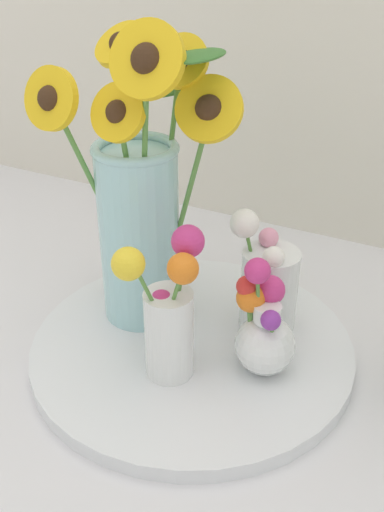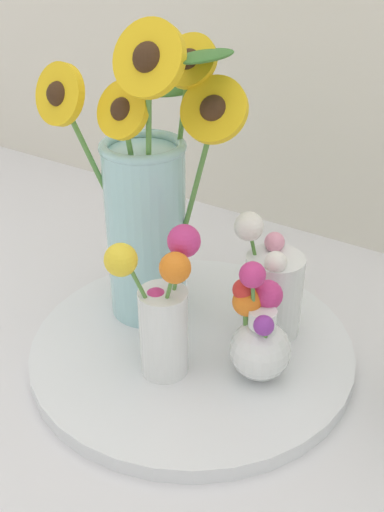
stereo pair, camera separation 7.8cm
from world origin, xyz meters
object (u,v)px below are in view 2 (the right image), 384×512
(mason_jar_sunflowers, at_px, (148,203))
(vase_small_back, at_px, (271,288))
(vase_bulb_right, at_px, (259,335))
(serving_tray, at_px, (192,347))
(vase_small_center, at_px, (163,311))

(mason_jar_sunflowers, xyz_separation_m, vase_small_back, (0.17, 0.05, -0.10))
(mason_jar_sunflowers, bearing_deg, vase_small_back, 16.03)
(mason_jar_sunflowers, distance_m, vase_bulb_right, 0.24)
(mason_jar_sunflowers, bearing_deg, vase_bulb_right, -11.89)
(serving_tray, distance_m, vase_bulb_right, 0.13)
(serving_tray, xyz_separation_m, vase_bulb_right, (0.11, -0.01, 0.07))
(vase_small_center, height_order, vase_bulb_right, vase_small_center)
(serving_tray, height_order, vase_bulb_right, vase_bulb_right)
(vase_small_center, distance_m, vase_small_back, 0.17)
(serving_tray, relative_size, vase_bulb_right, 2.71)
(vase_small_center, height_order, vase_small_back, vase_small_center)
(vase_small_center, xyz_separation_m, vase_bulb_right, (0.10, 0.06, -0.03))
(serving_tray, bearing_deg, vase_small_center, -88.27)
(serving_tray, relative_size, vase_small_back, 2.48)
(serving_tray, xyz_separation_m, mason_jar_sunflowers, (-0.10, 0.04, 0.19))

